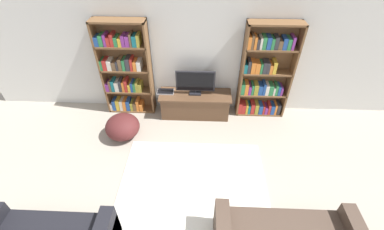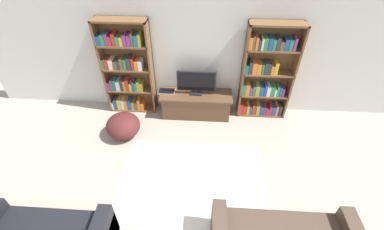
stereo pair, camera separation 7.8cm
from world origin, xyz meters
name	(u,v)px [view 1 (the left image)]	position (x,y,z in m)	size (l,w,h in m)	color
wall_back	(194,52)	(0.00, 4.23, 1.30)	(8.80, 0.06, 2.60)	silver
bookshelf_left	(125,71)	(-1.38, 4.05, 0.96)	(1.00, 0.30, 1.99)	brown
bookshelf_right	(264,75)	(1.40, 4.05, 0.93)	(1.00, 0.30, 1.99)	brown
tv_stand	(195,104)	(0.04, 3.91, 0.26)	(1.49, 0.52, 0.52)	brown
television	(195,82)	(0.04, 3.94, 0.80)	(0.79, 0.16, 0.52)	black
laptop	(166,92)	(-0.58, 3.96, 0.53)	(0.34, 0.21, 0.03)	#B7B7BC
area_rug	(193,181)	(0.07, 2.13, 0.01)	(2.39, 1.74, 0.02)	beige
beanbag_ottoman	(123,127)	(-1.34, 3.17, 0.23)	(0.65, 0.65, 0.47)	#4C1E1E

